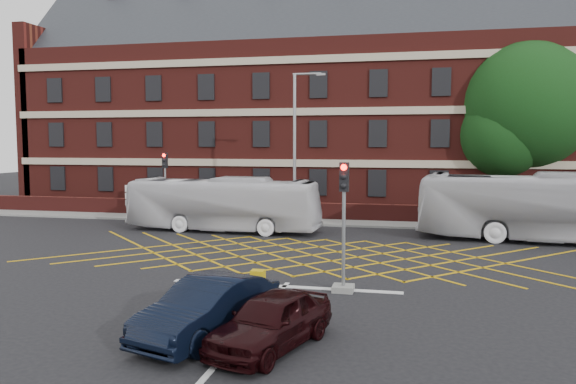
% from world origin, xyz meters
% --- Properties ---
extents(ground, '(120.00, 120.00, 0.00)m').
position_xyz_m(ground, '(0.00, 0.00, 0.00)').
color(ground, black).
rests_on(ground, ground).
extents(victorian_building, '(51.00, 12.17, 20.40)m').
position_xyz_m(victorian_building, '(0.25, 22.00, 7.84)').
color(victorian_building, '#561A16').
rests_on(victorian_building, ground).
extents(boundary_wall, '(56.00, 0.50, 1.10)m').
position_xyz_m(boundary_wall, '(0.00, 13.00, 0.55)').
color(boundary_wall, '#511815').
rests_on(boundary_wall, ground).
extents(far_pavement, '(60.00, 3.00, 0.12)m').
position_xyz_m(far_pavement, '(0.00, 12.00, 0.06)').
color(far_pavement, slate).
rests_on(far_pavement, ground).
extents(box_junction_hatching, '(8.22, 8.22, 0.02)m').
position_xyz_m(box_junction_hatching, '(0.00, 2.00, 0.01)').
color(box_junction_hatching, '#CC990C').
rests_on(box_junction_hatching, ground).
extents(stop_line, '(8.00, 0.30, 0.02)m').
position_xyz_m(stop_line, '(0.00, -3.50, 0.01)').
color(stop_line, silver).
rests_on(stop_line, ground).
extents(centre_line, '(0.15, 14.00, 0.02)m').
position_xyz_m(centre_line, '(0.00, -10.00, 0.01)').
color(centre_line, silver).
rests_on(centre_line, ground).
extents(bus_left, '(10.91, 3.11, 3.01)m').
position_xyz_m(bus_left, '(-5.98, 7.58, 1.50)').
color(bus_left, silver).
rests_on(bus_left, ground).
extents(bus_right, '(12.60, 4.15, 3.45)m').
position_xyz_m(bus_right, '(10.75, 7.73, 1.72)').
color(bus_right, silver).
rests_on(bus_right, ground).
extents(car_navy, '(2.84, 4.79, 1.49)m').
position_xyz_m(car_navy, '(-0.80, -8.73, 0.75)').
color(car_navy, black).
rests_on(car_navy, ground).
extents(car_maroon, '(2.78, 4.27, 1.35)m').
position_xyz_m(car_maroon, '(0.94, -9.16, 0.68)').
color(car_maroon, black).
rests_on(car_maroon, ground).
extents(deciduous_tree, '(8.40, 8.37, 11.44)m').
position_xyz_m(deciduous_tree, '(11.34, 17.23, 6.68)').
color(deciduous_tree, black).
rests_on(deciduous_tree, ground).
extents(traffic_light_near, '(0.70, 0.70, 4.27)m').
position_xyz_m(traffic_light_near, '(2.04, -3.67, 1.76)').
color(traffic_light_near, slate).
rests_on(traffic_light_near, ground).
extents(traffic_light_far, '(0.70, 0.70, 4.27)m').
position_xyz_m(traffic_light_far, '(-10.81, 10.66, 1.76)').
color(traffic_light_far, slate).
rests_on(traffic_light_far, ground).
extents(street_lamp, '(2.25, 1.00, 8.81)m').
position_xyz_m(street_lamp, '(-2.25, 9.51, 3.02)').
color(street_lamp, slate).
rests_on(street_lamp, ground).
extents(direction_signs, '(1.10, 0.16, 2.20)m').
position_xyz_m(direction_signs, '(-13.62, 11.78, 1.38)').
color(direction_signs, gray).
rests_on(direction_signs, ground).
extents(utility_cabinet, '(0.42, 0.36, 0.92)m').
position_xyz_m(utility_cabinet, '(-0.49, -5.12, 0.46)').
color(utility_cabinet, '#C6A20B').
rests_on(utility_cabinet, ground).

